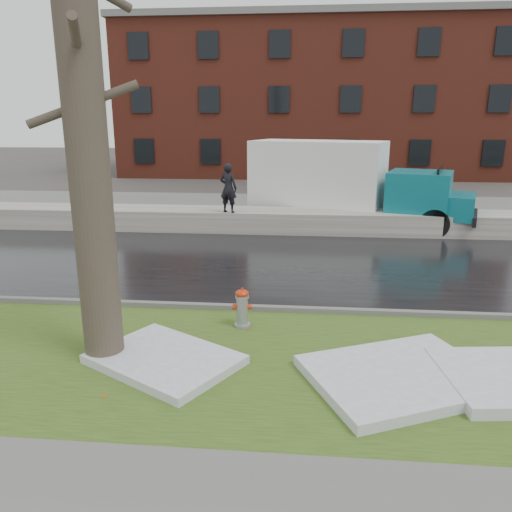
# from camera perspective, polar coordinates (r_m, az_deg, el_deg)

# --- Properties ---
(ground) EXTENTS (120.00, 120.00, 0.00)m
(ground) POSITION_cam_1_polar(r_m,az_deg,el_deg) (9.42, -3.80, -8.54)
(ground) COLOR #47423D
(ground) RESTS_ON ground
(verge) EXTENTS (60.00, 4.50, 0.04)m
(verge) POSITION_cam_1_polar(r_m,az_deg,el_deg) (8.30, -5.19, -11.88)
(verge) COLOR #314B19
(verge) RESTS_ON ground
(road) EXTENTS (60.00, 7.00, 0.03)m
(road) POSITION_cam_1_polar(r_m,az_deg,el_deg) (13.61, -0.82, -0.83)
(road) COLOR black
(road) RESTS_ON ground
(parking_lot) EXTENTS (60.00, 9.00, 0.03)m
(parking_lot) POSITION_cam_1_polar(r_m,az_deg,el_deg) (21.87, 1.60, 5.36)
(parking_lot) COLOR slate
(parking_lot) RESTS_ON ground
(curb) EXTENTS (60.00, 0.15, 0.14)m
(curb) POSITION_cam_1_polar(r_m,az_deg,el_deg) (10.30, -2.93, -5.95)
(curb) COLOR slate
(curb) RESTS_ON ground
(snowbank) EXTENTS (60.00, 1.60, 0.75)m
(snowbank) POSITION_cam_1_polar(r_m,az_deg,el_deg) (17.59, 0.66, 4.10)
(snowbank) COLOR beige
(snowbank) RESTS_ON ground
(brick_building) EXTENTS (26.00, 12.00, 10.00)m
(brick_building) POSITION_cam_1_polar(r_m,az_deg,el_deg) (38.52, 6.55, 17.04)
(brick_building) COLOR maroon
(brick_building) RESTS_ON ground
(bg_tree_left) EXTENTS (1.40, 1.62, 6.50)m
(bg_tree_left) POSITION_cam_1_polar(r_m,az_deg,el_deg) (33.32, -18.91, 13.74)
(bg_tree_left) COLOR brown
(bg_tree_left) RESTS_ON ground
(bg_tree_center) EXTENTS (1.40, 1.62, 6.50)m
(bg_tree_center) POSITION_cam_1_polar(r_m,az_deg,el_deg) (35.29, -6.96, 14.48)
(bg_tree_center) COLOR brown
(bg_tree_center) RESTS_ON ground
(fire_hydrant) EXTENTS (0.38, 0.33, 0.77)m
(fire_hydrant) POSITION_cam_1_polar(r_m,az_deg,el_deg) (9.34, -1.59, -5.74)
(fire_hydrant) COLOR #989AA0
(fire_hydrant) RESTS_ON verge
(tree) EXTENTS (1.58, 1.83, 7.74)m
(tree) POSITION_cam_1_polar(r_m,az_deg,el_deg) (7.85, -19.07, 15.48)
(tree) COLOR brown
(tree) RESTS_ON verge
(box_truck) EXTENTS (9.17, 4.45, 3.06)m
(box_truck) POSITION_cam_1_polar(r_m,az_deg,el_deg) (18.74, 9.92, 8.41)
(box_truck) COLOR black
(box_truck) RESTS_ON ground
(worker) EXTENTS (0.69, 0.56, 1.66)m
(worker) POSITION_cam_1_polar(r_m,az_deg,el_deg) (16.93, -3.18, 7.76)
(worker) COLOR black
(worker) RESTS_ON snowbank
(snow_patch_near) EXTENTS (3.19, 2.89, 0.16)m
(snow_patch_near) POSITION_cam_1_polar(r_m,az_deg,el_deg) (7.92, 16.19, -13.06)
(snow_patch_near) COLOR silver
(snow_patch_near) RESTS_ON verge
(snow_patch_far) EXTENTS (2.71, 2.50, 0.14)m
(snow_patch_far) POSITION_cam_1_polar(r_m,az_deg,el_deg) (8.26, -10.40, -11.52)
(snow_patch_far) COLOR silver
(snow_patch_far) RESTS_ON verge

